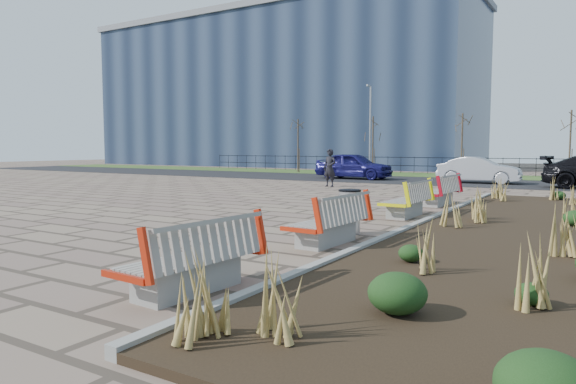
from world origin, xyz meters
The scene contains 20 objects.
ground centered at (0.00, 0.00, 0.00)m, with size 120.00×120.00×0.00m, color #766351.
planting_bed centered at (6.25, 5.00, 0.05)m, with size 4.50×18.00×0.10m, color black.
planting_curb centered at (3.92, 5.00, 0.07)m, with size 0.16×18.00×0.15m, color gray.
grass_verge_far centered at (0.00, 28.00, 0.02)m, with size 80.00×5.00×0.04m, color #33511E.
road centered at (0.00, 22.00, 0.01)m, with size 80.00×7.00×0.02m, color black.
bench_a centered at (3.00, -1.97, 0.50)m, with size 0.90×2.10×1.00m, color #B4220C, non-canonical shape.
bench_b centered at (3.00, 2.01, 0.50)m, with size 0.90×2.10×1.00m, color red, non-canonical shape.
bench_c centered at (3.00, 6.75, 0.50)m, with size 0.90×2.10×1.00m, color #F4EE0C, non-canonical shape.
bench_d centered at (3.00, 10.05, 0.50)m, with size 0.90×2.10×1.00m, color #A70B1A, non-canonical shape.
litter_bin centered at (2.88, 3.37, 0.48)m, with size 0.48×0.48×0.97m, color #B2B2B7.
pedestrian centered at (-3.70, 15.38, 0.92)m, with size 0.67×0.44×1.84m, color black.
car_blue centered at (-5.18, 21.53, 0.81)m, with size 1.87×4.64×1.58m, color navy.
car_silver centered at (2.04, 21.58, 0.71)m, with size 1.47×4.21×1.39m, color #AAABB2.
tree_a centered at (-12.00, 26.50, 2.04)m, with size 1.40×1.40×4.00m, color #4C3D2D, non-canonical shape.
tree_b centered at (-6.00, 26.50, 2.04)m, with size 1.40×1.40×4.00m, color #4C3D2D, non-canonical shape.
tree_c centered at (0.00, 26.50, 2.04)m, with size 1.40×1.40×4.00m, color #4C3D2D, non-canonical shape.
tree_d centered at (6.00, 26.50, 2.04)m, with size 1.40×1.40×4.00m, color #4C3D2D, non-canonical shape.
lamp_west centered at (-6.00, 26.00, 3.04)m, with size 0.24×0.60×6.00m, color gray, non-canonical shape.
railing_fence centered at (0.00, 29.50, 0.64)m, with size 44.00×0.10×1.20m, color black, non-canonical shape.
building_glass centered at (-22.00, 40.00, 7.50)m, with size 40.00×14.00×15.00m, color #192338.
Camera 1 is at (7.60, -6.96, 1.92)m, focal length 32.00 mm.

